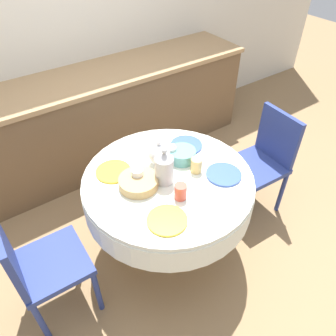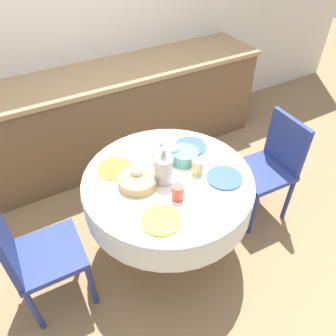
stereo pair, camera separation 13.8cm
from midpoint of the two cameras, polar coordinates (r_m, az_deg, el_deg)
name	(u,v)px [view 2 (the right image)]	position (r m, az deg, el deg)	size (l,w,h in m)	color
ground_plane	(168,245)	(2.64, 1.53, -13.33)	(12.00, 12.00, 0.00)	#8E704C
wall_back	(73,15)	(3.16, -14.92, 24.27)	(7.00, 0.05, 2.60)	silver
kitchen_counter	(101,119)	(3.20, -10.44, 8.38)	(3.24, 0.64, 0.90)	brown
dining_table	(168,192)	(2.18, 1.81, -4.21)	(1.11, 1.11, 0.72)	olive
chair_left	(271,164)	(2.69, 18.84, 0.64)	(0.42, 0.42, 0.88)	navy
chair_right	(34,254)	(2.11, -20.53, -13.89)	(0.41, 0.41, 0.88)	navy
plate_near_left	(161,220)	(1.84, 1.00, -9.10)	(0.23, 0.23, 0.01)	yellow
cup_near_left	(178,192)	(1.93, 3.76, -4.32)	(0.07, 0.07, 0.10)	#CC4C3D
plate_near_right	(224,178)	(2.12, 11.63, -1.73)	(0.23, 0.23, 0.01)	#3856AD
cup_near_right	(197,167)	(2.11, 6.98, 0.14)	(0.07, 0.07, 0.10)	#DBB766
plate_far_left	(115,168)	(2.17, -7.45, -0.09)	(0.23, 0.23, 0.01)	yellow
cup_far_left	(137,174)	(2.05, -3.45, -1.10)	(0.07, 0.07, 0.10)	white
plate_far_right	(190,146)	(2.35, 5.61, 3.75)	(0.23, 0.23, 0.01)	#3856AD
cup_far_right	(173,153)	(2.21, 2.72, 2.58)	(0.07, 0.07, 0.10)	white
coffee_carafe	(164,168)	(2.00, 1.24, 0.02)	(0.12, 0.12, 0.26)	#B2B2B7
teapot	(161,154)	(2.15, 0.64, 2.49)	(0.20, 0.15, 0.19)	white
bread_basket	(138,180)	(2.03, -3.37, -2.24)	(0.25, 0.25, 0.06)	tan
fruit_bowl	(184,156)	(2.21, 4.67, 2.08)	(0.18, 0.18, 0.08)	#569993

